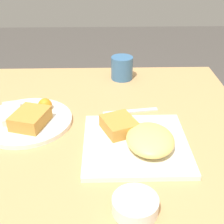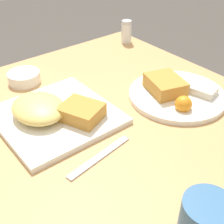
{
  "view_description": "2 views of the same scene",
  "coord_description": "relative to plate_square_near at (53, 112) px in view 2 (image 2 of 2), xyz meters",
  "views": [
    {
      "loc": [
        -0.77,
        0.0,
        1.27
      ],
      "look_at": [
        0.01,
        -0.01,
        0.81
      ],
      "focal_mm": 50.0,
      "sensor_mm": 36.0,
      "label": 1
    },
    {
      "loc": [
        0.49,
        -0.37,
        1.24
      ],
      "look_at": [
        0.02,
        0.01,
        0.81
      ],
      "focal_mm": 50.0,
      "sensor_mm": 36.0,
      "label": 2
    }
  ],
  "objects": [
    {
      "name": "dining_table",
      "position": [
        0.09,
        0.09,
        -0.12
      ],
      "size": [
        0.92,
        0.88,
        0.77
      ],
      "color": "tan",
      "rests_on": "ground_plane"
    },
    {
      "name": "plate_square_near",
      "position": [
        0.0,
        0.0,
        0.0
      ],
      "size": [
        0.28,
        0.28,
        0.06
      ],
      "color": "white",
      "rests_on": "dining_table"
    },
    {
      "name": "plate_oval_far",
      "position": [
        0.12,
        0.32,
        -0.01
      ],
      "size": [
        0.27,
        0.27,
        0.05
      ],
      "color": "white",
      "rests_on": "dining_table"
    },
    {
      "name": "sauce_ramekin",
      "position": [
        -0.22,
        0.03,
        -0.0
      ],
      "size": [
        0.1,
        0.1,
        0.03
      ],
      "color": "white",
      "rests_on": "dining_table"
    },
    {
      "name": "salt_shaker",
      "position": [
        -0.26,
        0.47,
        0.01
      ],
      "size": [
        0.04,
        0.04,
        0.08
      ],
      "color": "white",
      "rests_on": "dining_table"
    },
    {
      "name": "butter_knife",
      "position": [
        0.18,
        0.01,
        -0.02
      ],
      "size": [
        0.04,
        0.18,
        0.0
      ],
      "rotation": [
        0.0,
        0.0,
        1.72
      ],
      "color": "silver",
      "rests_on": "dining_table"
    },
    {
      "name": "coffee_mug",
      "position": [
        0.44,
        0.02,
        0.02
      ],
      "size": [
        0.08,
        0.08,
        0.09
      ],
      "color": "#386693",
      "rests_on": "dining_table"
    }
  ]
}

